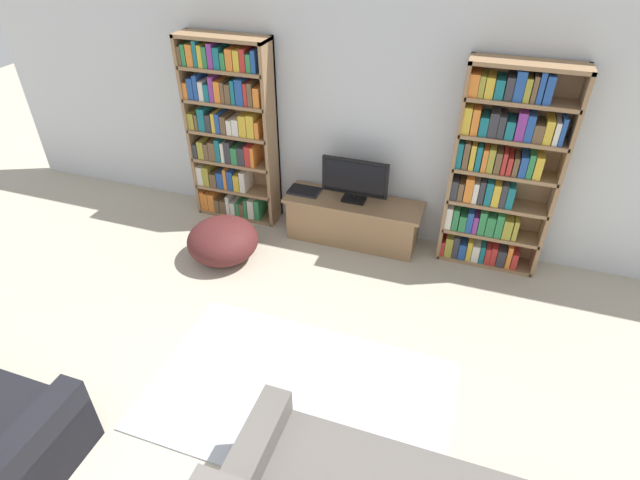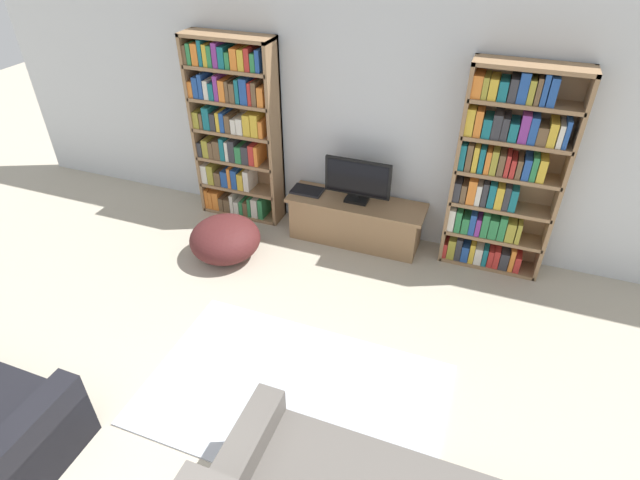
{
  "view_description": "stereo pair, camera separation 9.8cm",
  "coord_description": "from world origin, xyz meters",
  "px_view_note": "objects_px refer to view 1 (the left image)",
  "views": [
    {
      "loc": [
        1.14,
        -0.45,
        3.18
      ],
      "look_at": [
        0.0,
        2.87,
        0.7
      ],
      "focal_mm": 28.0,
      "sensor_mm": 36.0,
      "label": 1
    },
    {
      "loc": [
        1.24,
        -0.42,
        3.18
      ],
      "look_at": [
        0.0,
        2.87,
        0.7
      ],
      "focal_mm": 28.0,
      "sensor_mm": 36.0,
      "label": 2
    }
  ],
  "objects_px": {
    "bookshelf_right": "(499,172)",
    "tv_stand": "(353,220)",
    "bookshelf_left": "(230,132)",
    "television": "(355,180)",
    "laptop": "(304,191)",
    "beanbag_ottoman": "(223,240)"
  },
  "relations": [
    {
      "from": "bookshelf_left",
      "to": "tv_stand",
      "type": "bearing_deg",
      "value": -4.09
    },
    {
      "from": "bookshelf_right",
      "to": "tv_stand",
      "type": "height_order",
      "value": "bookshelf_right"
    },
    {
      "from": "beanbag_ottoman",
      "to": "television",
      "type": "bearing_deg",
      "value": 32.95
    },
    {
      "from": "bookshelf_right",
      "to": "tv_stand",
      "type": "distance_m",
      "value": 1.56
    },
    {
      "from": "tv_stand",
      "to": "laptop",
      "type": "height_order",
      "value": "laptop"
    },
    {
      "from": "laptop",
      "to": "tv_stand",
      "type": "bearing_deg",
      "value": -1.31
    },
    {
      "from": "bookshelf_right",
      "to": "laptop",
      "type": "distance_m",
      "value": 1.99
    },
    {
      "from": "bookshelf_right",
      "to": "beanbag_ottoman",
      "type": "bearing_deg",
      "value": -161.35
    },
    {
      "from": "bookshelf_left",
      "to": "beanbag_ottoman",
      "type": "distance_m",
      "value": 1.21
    },
    {
      "from": "bookshelf_left",
      "to": "television",
      "type": "xyz_separation_m",
      "value": [
        1.44,
        -0.09,
        -0.29
      ]
    },
    {
      "from": "bookshelf_left",
      "to": "laptop",
      "type": "xyz_separation_m",
      "value": [
        0.88,
        -0.09,
        -0.52
      ]
    },
    {
      "from": "tv_stand",
      "to": "television",
      "type": "height_order",
      "value": "television"
    },
    {
      "from": "bookshelf_left",
      "to": "beanbag_ottoman",
      "type": "relative_size",
      "value": 2.78
    },
    {
      "from": "bookshelf_left",
      "to": "bookshelf_right",
      "type": "distance_m",
      "value": 2.8
    },
    {
      "from": "bookshelf_left",
      "to": "television",
      "type": "bearing_deg",
      "value": -3.77
    },
    {
      "from": "bookshelf_right",
      "to": "beanbag_ottoman",
      "type": "relative_size",
      "value": 2.78
    },
    {
      "from": "beanbag_ottoman",
      "to": "bookshelf_right",
      "type": "bearing_deg",
      "value": 18.65
    },
    {
      "from": "television",
      "to": "tv_stand",
      "type": "bearing_deg",
      "value": -90.0
    },
    {
      "from": "bookshelf_left",
      "to": "television",
      "type": "height_order",
      "value": "bookshelf_left"
    },
    {
      "from": "bookshelf_left",
      "to": "beanbag_ottoman",
      "type": "xyz_separation_m",
      "value": [
        0.26,
        -0.86,
        -0.81
      ]
    },
    {
      "from": "bookshelf_right",
      "to": "television",
      "type": "xyz_separation_m",
      "value": [
        -1.36,
        -0.1,
        -0.27
      ]
    },
    {
      "from": "tv_stand",
      "to": "bookshelf_right",
      "type": "bearing_deg",
      "value": 4.35
    }
  ]
}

